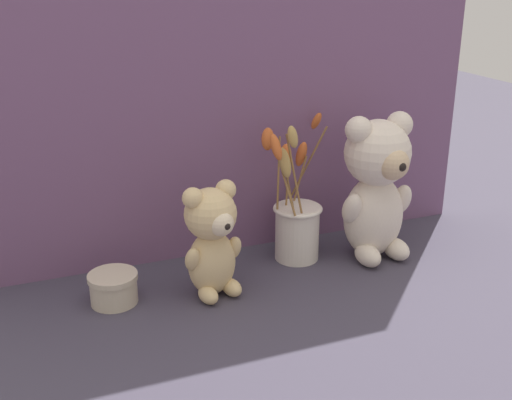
{
  "coord_description": "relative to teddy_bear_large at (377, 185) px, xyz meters",
  "views": [
    {
      "loc": [
        -0.43,
        -1.05,
        0.6
      ],
      "look_at": [
        0.0,
        0.02,
        0.16
      ],
      "focal_mm": 45.0,
      "sensor_mm": 36.0,
      "label": 1
    }
  ],
  "objects": [
    {
      "name": "decorative_tin_tall",
      "position": [
        -0.55,
        0.0,
        -0.13
      ],
      "size": [
        0.09,
        0.09,
        0.06
      ],
      "color": "beige",
      "rests_on": "ground"
    },
    {
      "name": "ground_plane",
      "position": [
        -0.27,
        -0.02,
        -0.16
      ],
      "size": [
        4.0,
        4.0,
        0.0
      ],
      "primitive_type": "plane",
      "color": "#3D3847"
    },
    {
      "name": "teddy_bear_medium",
      "position": [
        -0.37,
        -0.03,
        -0.05
      ],
      "size": [
        0.12,
        0.11,
        0.22
      ],
      "color": "#DBBC84",
      "rests_on": "ground"
    },
    {
      "name": "teddy_bear_large",
      "position": [
        0.0,
        0.0,
        0.0
      ],
      "size": [
        0.17,
        0.16,
        0.31
      ],
      "color": "beige",
      "rests_on": "ground"
    },
    {
      "name": "backdrop_wall",
      "position": [
        -0.27,
        0.15,
        0.19
      ],
      "size": [
        1.12,
        0.02,
        0.71
      ],
      "color": "#704C70",
      "rests_on": "ground"
    },
    {
      "name": "flower_vase",
      "position": [
        -0.16,
        0.05,
        -0.07
      ],
      "size": [
        0.17,
        0.14,
        0.3
      ],
      "color": "silver",
      "rests_on": "ground"
    }
  ]
}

